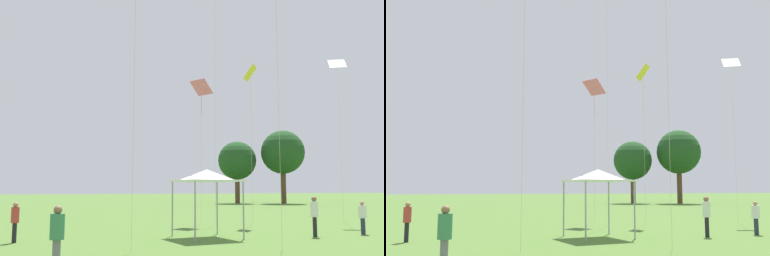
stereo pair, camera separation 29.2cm
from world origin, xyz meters
The scene contains 10 objects.
person_standing_2 centered at (10.92, 13.46, 0.91)m, with size 0.53×0.53×1.55m.
person_standing_3 centered at (8.13, 13.20, 1.09)m, with size 0.41×0.41×1.80m.
person_standing_5 centered at (-3.11, 7.76, 1.02)m, with size 0.50×0.50×1.73m.
person_standing_7 centered at (-4.61, 14.88, 0.97)m, with size 0.42×0.42×1.61m.
canopy_tent centered at (3.39, 14.36, 2.71)m, with size 2.96×2.96×3.00m.
kite_5 centered at (5.77, 22.11, 8.46)m, with size 1.44×1.54×9.04m.
kite_7 centered at (14.39, 19.70, 9.98)m, with size 1.30×1.18×10.64m.
kite_9 centered at (8.61, 20.77, 9.21)m, with size 1.19×1.28×9.91m.
distant_tree_1 centered at (21.84, 53.82, 5.94)m, with size 5.39×5.39×8.68m.
distant_tree_2 centered at (27.74, 51.35, 7.08)m, with size 6.09×6.09×10.18m.
Camera 2 is at (-3.07, -4.86, 2.20)m, focal length 42.00 mm.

